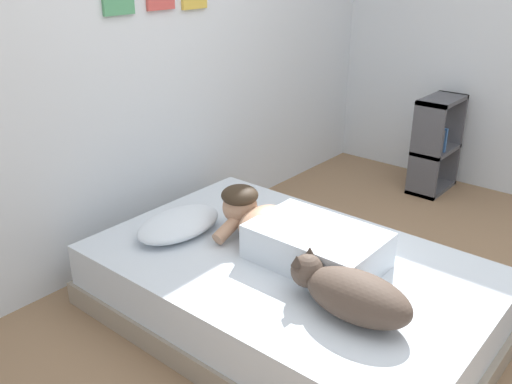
# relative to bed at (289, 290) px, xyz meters

# --- Properties ---
(ground_plane) EXTENTS (12.72, 12.72, 0.00)m
(ground_plane) POSITION_rel_bed_xyz_m (0.26, -0.53, -0.18)
(ground_plane) COLOR #8C6B4C
(back_wall) EXTENTS (4.36, 0.12, 2.50)m
(back_wall) POSITION_rel_bed_xyz_m (0.26, 1.21, 1.08)
(back_wall) COLOR silver
(back_wall) RESTS_ON ground
(bed) EXTENTS (1.31, 2.01, 0.36)m
(bed) POSITION_rel_bed_xyz_m (0.00, 0.00, 0.00)
(bed) COLOR gray
(bed) RESTS_ON ground
(pillow) EXTENTS (0.52, 0.32, 0.11)m
(pillow) POSITION_rel_bed_xyz_m (-0.16, 0.63, 0.24)
(pillow) COLOR silver
(pillow) RESTS_ON bed
(person_lying) EXTENTS (0.43, 0.92, 0.27)m
(person_lying) POSITION_rel_bed_xyz_m (0.07, 0.03, 0.29)
(person_lying) COLOR silver
(person_lying) RESTS_ON bed
(dog) EXTENTS (0.26, 0.57, 0.21)m
(dog) POSITION_rel_bed_xyz_m (-0.20, -0.47, 0.28)
(dog) COLOR #4C3D33
(dog) RESTS_ON bed
(coffee_cup) EXTENTS (0.12, 0.09, 0.07)m
(coffee_cup) POSITION_rel_bed_xyz_m (0.16, 0.45, 0.22)
(coffee_cup) COLOR teal
(coffee_cup) RESTS_ON bed
(cell_phone) EXTENTS (0.07, 0.14, 0.01)m
(cell_phone) POSITION_rel_bed_xyz_m (-0.04, -0.39, 0.18)
(cell_phone) COLOR black
(cell_phone) RESTS_ON bed
(bookshelf) EXTENTS (0.45, 0.24, 0.75)m
(bookshelf) POSITION_rel_bed_xyz_m (2.12, 0.15, 0.20)
(bookshelf) COLOR #4C4C51
(bookshelf) RESTS_ON ground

